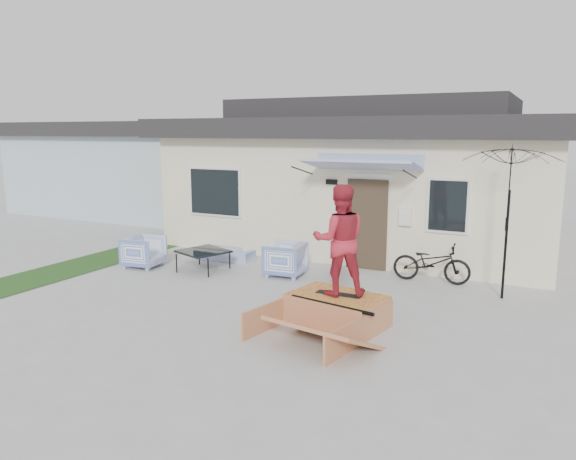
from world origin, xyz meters
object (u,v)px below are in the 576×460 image
at_px(coffee_table, 203,260).
at_px(skateboard, 339,294).
at_px(armchair_left, 144,250).
at_px(bicycle, 432,258).
at_px(loveseat, 226,250).
at_px(skate_ramp, 337,310).
at_px(armchair_right, 285,258).
at_px(patio_umbrella, 508,209).
at_px(skater, 340,238).

relative_size(coffee_table, skateboard, 1.26).
distance_m(armchair_left, coffee_table, 1.51).
xyz_separation_m(armchair_left, bicycle, (6.35, 1.75, 0.10)).
height_order(loveseat, bicycle, bicycle).
bearing_deg(skate_ramp, armchair_right, 143.41).
xyz_separation_m(coffee_table, patio_umbrella, (6.38, 0.86, 1.51)).
bearing_deg(skate_ramp, skateboard, 90.00).
height_order(loveseat, skate_ramp, loveseat).
distance_m(armchair_left, skate_ramp, 5.74).
bearing_deg(coffee_table, skate_ramp, -25.41).
height_order(armchair_left, bicycle, bicycle).
height_order(skate_ramp, skateboard, skateboard).
bearing_deg(skateboard, armchair_right, 132.67).
height_order(armchair_left, skateboard, armchair_left).
bearing_deg(bicycle, patio_umbrella, -112.87).
relative_size(armchair_left, skate_ramp, 0.41).
relative_size(loveseat, coffee_table, 1.43).
xyz_separation_m(loveseat, armchair_right, (1.97, -0.65, 0.14)).
bearing_deg(loveseat, coffee_table, 93.26).
distance_m(patio_umbrella, skate_ramp, 3.92).
bearing_deg(armchair_left, armchair_right, -84.01).
bearing_deg(armchair_left, patio_umbrella, -88.74).
xyz_separation_m(armchair_right, bicycle, (3.02, 0.94, 0.10)).
bearing_deg(armchair_right, coffee_table, -82.19).
bearing_deg(skate_ramp, patio_umbrella, 61.24).
height_order(bicycle, patio_umbrella, patio_umbrella).
xyz_separation_m(armchair_left, skater, (5.53, -1.52, 1.05)).
xyz_separation_m(armchair_left, coffee_table, (1.45, 0.36, -0.17)).
bearing_deg(armchair_left, skateboard, -113.00).
xyz_separation_m(armchair_left, skate_ramp, (5.52, -1.57, -0.16)).
height_order(armchair_left, skater, skater).
height_order(loveseat, skater, skater).
distance_m(loveseat, skate_ramp, 5.14).
distance_m(loveseat, coffee_table, 1.10).
xyz_separation_m(coffee_table, skateboard, (4.08, -1.88, 0.29)).
distance_m(coffee_table, patio_umbrella, 6.61).
height_order(bicycle, skater, skater).
relative_size(armchair_right, patio_umbrella, 0.38).
bearing_deg(skateboard, patio_umbrella, 49.38).
bearing_deg(skateboard, loveseat, 143.79).
bearing_deg(loveseat, armchair_left, 45.63).
height_order(armchair_left, armchair_right, same).
height_order(bicycle, skateboard, bicycle).
relative_size(skate_ramp, skateboard, 2.60).
height_order(patio_umbrella, skater, skater).
xyz_separation_m(skate_ramp, skater, (0.01, 0.05, 1.21)).
bearing_deg(coffee_table, armchair_left, -166.01).
relative_size(loveseat, armchair_left, 1.67).
xyz_separation_m(bicycle, patio_umbrella, (1.48, -0.53, 1.23)).
bearing_deg(skate_ramp, skater, 90.00).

